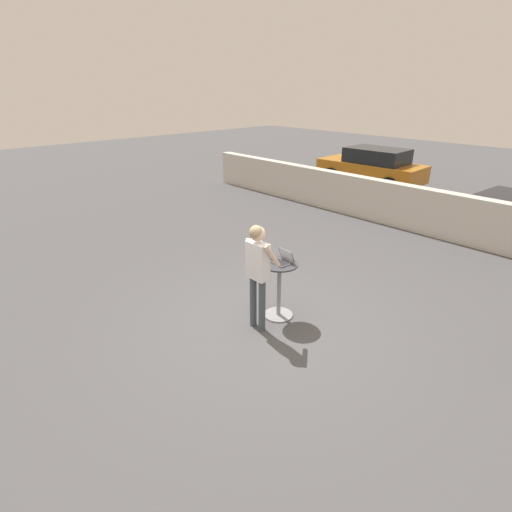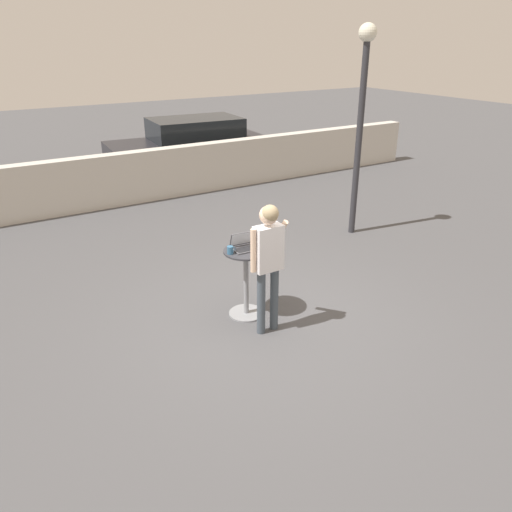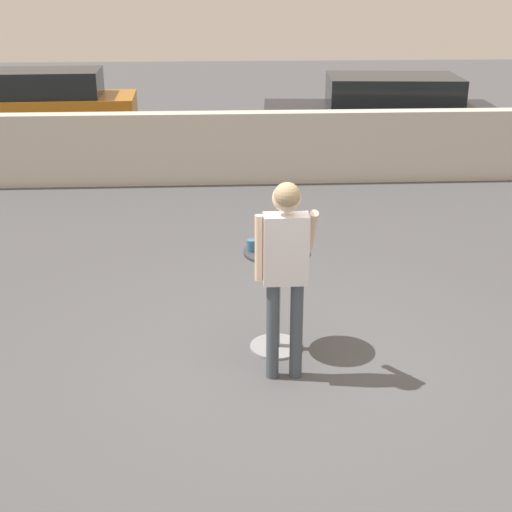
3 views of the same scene
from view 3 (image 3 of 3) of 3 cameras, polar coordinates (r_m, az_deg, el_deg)
ground_plane at (r=6.49m, az=2.76°, el=-8.89°), size 50.00×50.00×0.00m
pavement_kerb at (r=12.13m, az=-0.24°, el=8.68°), size 17.48×0.35×1.19m
cafe_table at (r=6.55m, az=1.67°, el=-2.98°), size 0.61×0.61×0.98m
laptop at (r=6.42m, az=1.71°, el=1.00°), size 0.34×0.31×0.21m
coffee_mug at (r=6.36m, az=-0.37°, el=0.85°), size 0.12×0.08×0.11m
standing_person at (r=5.86m, az=2.38°, el=-0.03°), size 0.51×0.39×1.77m
parked_car_near_street at (r=15.98m, az=-16.69°, el=11.52°), size 4.01×1.91×1.48m
parked_car_further_down at (r=14.14m, az=10.09°, el=11.00°), size 4.55×2.17×1.54m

